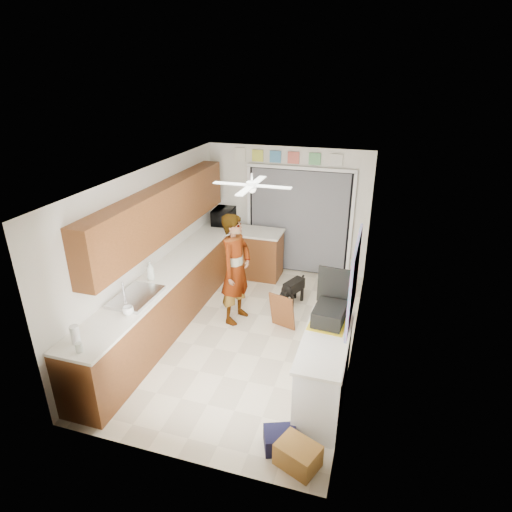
# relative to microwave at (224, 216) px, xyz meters

# --- Properties ---
(floor) EXTENTS (5.00, 5.00, 0.00)m
(floor) POSITION_rel_microwave_xyz_m (1.24, -2.25, -1.10)
(floor) COLOR beige
(floor) RESTS_ON ground
(ceiling) EXTENTS (5.00, 5.00, 0.00)m
(ceiling) POSITION_rel_microwave_xyz_m (1.24, -2.25, 1.40)
(ceiling) COLOR white
(ceiling) RESTS_ON ground
(wall_back) EXTENTS (3.20, 0.00, 3.20)m
(wall_back) POSITION_rel_microwave_xyz_m (1.24, 0.25, 0.15)
(wall_back) COLOR silver
(wall_back) RESTS_ON ground
(wall_front) EXTENTS (3.20, 0.00, 3.20)m
(wall_front) POSITION_rel_microwave_xyz_m (1.24, -4.75, 0.15)
(wall_front) COLOR silver
(wall_front) RESTS_ON ground
(wall_left) EXTENTS (0.00, 5.00, 5.00)m
(wall_left) POSITION_rel_microwave_xyz_m (-0.36, -2.25, 0.15)
(wall_left) COLOR silver
(wall_left) RESTS_ON ground
(wall_right) EXTENTS (0.00, 5.00, 5.00)m
(wall_right) POSITION_rel_microwave_xyz_m (2.84, -2.25, 0.15)
(wall_right) COLOR silver
(wall_right) RESTS_ON ground
(left_base_cabinets) EXTENTS (0.60, 4.80, 0.90)m
(left_base_cabinets) POSITION_rel_microwave_xyz_m (-0.06, -2.25, -0.65)
(left_base_cabinets) COLOR brown
(left_base_cabinets) RESTS_ON floor
(left_countertop) EXTENTS (0.62, 4.80, 0.04)m
(left_countertop) POSITION_rel_microwave_xyz_m (-0.05, -2.25, -0.18)
(left_countertop) COLOR white
(left_countertop) RESTS_ON left_base_cabinets
(upper_cabinets) EXTENTS (0.32, 4.00, 0.80)m
(upper_cabinets) POSITION_rel_microwave_xyz_m (-0.20, -2.05, 0.70)
(upper_cabinets) COLOR brown
(upper_cabinets) RESTS_ON wall_left
(sink_basin) EXTENTS (0.50, 0.76, 0.06)m
(sink_basin) POSITION_rel_microwave_xyz_m (-0.05, -3.25, -0.14)
(sink_basin) COLOR silver
(sink_basin) RESTS_ON left_countertop
(faucet) EXTENTS (0.03, 0.03, 0.22)m
(faucet) POSITION_rel_microwave_xyz_m (-0.24, -3.25, -0.05)
(faucet) COLOR silver
(faucet) RESTS_ON left_countertop
(peninsula_base) EXTENTS (1.00, 0.60, 0.90)m
(peninsula_base) POSITION_rel_microwave_xyz_m (0.74, -0.25, -0.65)
(peninsula_base) COLOR brown
(peninsula_base) RESTS_ON floor
(peninsula_top) EXTENTS (1.04, 0.64, 0.04)m
(peninsula_top) POSITION_rel_microwave_xyz_m (0.74, -0.25, -0.18)
(peninsula_top) COLOR white
(peninsula_top) RESTS_ON peninsula_base
(back_opening_recess) EXTENTS (2.00, 0.06, 2.10)m
(back_opening_recess) POSITION_rel_microwave_xyz_m (1.49, 0.22, -0.05)
(back_opening_recess) COLOR black
(back_opening_recess) RESTS_ON wall_back
(curtain_panel) EXTENTS (1.90, 0.03, 2.05)m
(curtain_panel) POSITION_rel_microwave_xyz_m (1.49, 0.18, -0.05)
(curtain_panel) COLOR slate
(curtain_panel) RESTS_ON wall_back
(door_trim_left) EXTENTS (0.06, 0.04, 2.10)m
(door_trim_left) POSITION_rel_microwave_xyz_m (0.47, 0.19, -0.05)
(door_trim_left) COLOR white
(door_trim_left) RESTS_ON wall_back
(door_trim_right) EXTENTS (0.06, 0.04, 2.10)m
(door_trim_right) POSITION_rel_microwave_xyz_m (2.51, 0.19, -0.05)
(door_trim_right) COLOR white
(door_trim_right) RESTS_ON wall_back
(door_trim_head) EXTENTS (2.10, 0.04, 0.06)m
(door_trim_head) POSITION_rel_microwave_xyz_m (1.49, 0.19, 1.02)
(door_trim_head) COLOR white
(door_trim_head) RESTS_ON wall_back
(header_frame_0) EXTENTS (0.22, 0.02, 0.22)m
(header_frame_0) POSITION_rel_microwave_xyz_m (0.64, 0.22, 1.20)
(header_frame_0) COLOR #CCD446
(header_frame_0) RESTS_ON wall_back
(header_frame_1) EXTENTS (0.22, 0.02, 0.22)m
(header_frame_1) POSITION_rel_microwave_xyz_m (0.99, 0.22, 1.20)
(header_frame_1) COLOR #4587BA
(header_frame_1) RESTS_ON wall_back
(header_frame_2) EXTENTS (0.22, 0.02, 0.22)m
(header_frame_2) POSITION_rel_microwave_xyz_m (1.34, 0.22, 1.20)
(header_frame_2) COLOR #D15C4E
(header_frame_2) RESTS_ON wall_back
(header_frame_3) EXTENTS (0.22, 0.02, 0.22)m
(header_frame_3) POSITION_rel_microwave_xyz_m (1.74, 0.22, 1.20)
(header_frame_3) COLOR #5DA468
(header_frame_3) RESTS_ON wall_back
(header_frame_4) EXTENTS (0.22, 0.02, 0.22)m
(header_frame_4) POSITION_rel_microwave_xyz_m (2.14, 0.22, 1.20)
(header_frame_4) COLOR silver
(header_frame_4) RESTS_ON wall_back
(route66_sign) EXTENTS (0.22, 0.02, 0.26)m
(route66_sign) POSITION_rel_microwave_xyz_m (0.29, 0.22, 1.20)
(route66_sign) COLOR silver
(route66_sign) RESTS_ON wall_back
(right_counter_base) EXTENTS (0.50, 1.40, 0.90)m
(right_counter_base) POSITION_rel_microwave_xyz_m (2.59, -3.45, -0.65)
(right_counter_base) COLOR white
(right_counter_base) RESTS_ON floor
(right_counter_top) EXTENTS (0.54, 1.44, 0.04)m
(right_counter_top) POSITION_rel_microwave_xyz_m (2.58, -3.45, -0.18)
(right_counter_top) COLOR white
(right_counter_top) RESTS_ON right_counter_base
(abstract_painting) EXTENTS (0.03, 1.15, 0.95)m
(abstract_painting) POSITION_rel_microwave_xyz_m (2.82, -3.25, 0.55)
(abstract_painting) COLOR #F55AD3
(abstract_painting) RESTS_ON wall_right
(ceiling_fan) EXTENTS (1.14, 1.14, 0.24)m
(ceiling_fan) POSITION_rel_microwave_xyz_m (1.24, -2.05, 1.22)
(ceiling_fan) COLOR white
(ceiling_fan) RESTS_ON ceiling
(microwave) EXTENTS (0.42, 0.59, 0.32)m
(microwave) POSITION_rel_microwave_xyz_m (0.00, 0.00, 0.00)
(microwave) COLOR black
(microwave) RESTS_ON left_countertop
(soap_bottle) EXTENTS (0.11, 0.11, 0.29)m
(soap_bottle) POSITION_rel_microwave_xyz_m (-0.15, -2.68, -0.01)
(soap_bottle) COLOR silver
(soap_bottle) RESTS_ON left_countertop
(cup) EXTENTS (0.16, 0.16, 0.11)m
(cup) POSITION_rel_microwave_xyz_m (0.08, -3.65, -0.10)
(cup) COLOR white
(cup) RESTS_ON left_countertop
(jar_b) EXTENTS (0.09, 0.09, 0.11)m
(jar_b) POSITION_rel_microwave_xyz_m (-0.00, -4.50, -0.10)
(jar_b) COLOR silver
(jar_b) RESTS_ON left_countertop
(paper_towel_roll) EXTENTS (0.13, 0.13, 0.22)m
(paper_towel_roll) POSITION_rel_microwave_xyz_m (-0.15, -4.37, -0.05)
(paper_towel_roll) COLOR white
(paper_towel_roll) RESTS_ON left_countertop
(suitcase) EXTENTS (0.40, 0.51, 0.21)m
(suitcase) POSITION_rel_microwave_xyz_m (2.56, -3.07, -0.05)
(suitcase) COLOR black
(suitcase) RESTS_ON right_counter_top
(suitcase_rim) EXTENTS (0.48, 0.61, 0.02)m
(suitcase_rim) POSITION_rel_microwave_xyz_m (2.56, -3.07, -0.16)
(suitcase_rim) COLOR yellow
(suitcase_rim) RESTS_ON suitcase
(suitcase_lid) EXTENTS (0.42, 0.06, 0.50)m
(suitcase_lid) POSITION_rel_microwave_xyz_m (2.56, -2.78, 0.20)
(suitcase_lid) COLOR black
(suitcase_lid) RESTS_ON suitcase
(cardboard_box) EXTENTS (0.52, 0.46, 0.27)m
(cardboard_box) POSITION_rel_microwave_xyz_m (2.49, -4.45, -0.96)
(cardboard_box) COLOR #A47933
(cardboard_box) RESTS_ON floor
(navy_crate) EXTENTS (0.44, 0.40, 0.22)m
(navy_crate) POSITION_rel_microwave_xyz_m (2.26, -4.28, -0.99)
(navy_crate) COLOR black
(navy_crate) RESTS_ON floor
(cabinet_door_panel) EXTENTS (0.45, 0.27, 0.62)m
(cabinet_door_panel) POSITION_rel_microwave_xyz_m (1.71, -1.99, -0.78)
(cabinet_door_panel) COLOR brown
(cabinet_door_panel) RESTS_ON floor
(man) EXTENTS (0.57, 0.74, 1.82)m
(man) POSITION_rel_microwave_xyz_m (0.92, -1.92, -0.19)
(man) COLOR white
(man) RESTS_ON floor
(dog) EXTENTS (0.48, 0.67, 0.48)m
(dog) POSITION_rel_microwave_xyz_m (1.71, -1.12, -0.86)
(dog) COLOR black
(dog) RESTS_ON floor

